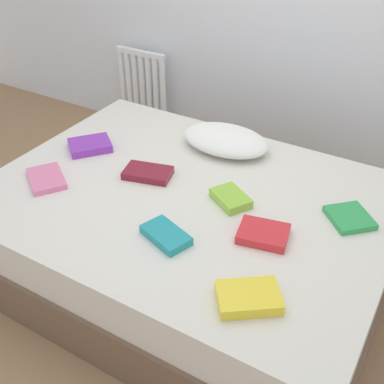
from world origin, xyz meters
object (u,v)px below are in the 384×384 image
object	(u,v)px
textbook_maroon	(148,173)
textbook_green	(350,218)
textbook_pink	(46,179)
textbook_purple	(90,145)
pillow	(226,140)
radiator	(142,87)
textbook_yellow	(249,298)
bed	(187,233)
textbook_lime	(231,198)
textbook_red	(263,234)
textbook_teal	(166,235)

from	to	relation	value
textbook_maroon	textbook_green	size ratio (longest dim) A/B	1.25
textbook_pink	textbook_purple	bearing A→B (deg)	128.41
pillow	radiator	bearing A→B (deg)	147.03
textbook_yellow	textbook_green	size ratio (longest dim) A/B	1.20
bed	radiator	xyz separation A→B (m)	(-1.13, 1.20, 0.14)
radiator	pillow	world-z (taller)	radiator
bed	textbook_yellow	distance (m)	0.79
textbook_lime	textbook_yellow	xyz separation A→B (m)	(0.34, -0.53, 0.00)
pillow	textbook_purple	bearing A→B (deg)	-149.24
textbook_lime	textbook_red	distance (m)	0.29
pillow	textbook_green	distance (m)	0.84
textbook_teal	textbook_maroon	xyz separation A→B (m)	(-0.36, 0.37, -0.00)
bed	textbook_teal	world-z (taller)	textbook_teal
bed	textbook_green	distance (m)	0.82
textbook_pink	textbook_lime	bearing A→B (deg)	54.00
bed	textbook_teal	xyz separation A→B (m)	(0.10, -0.34, 0.27)
textbook_yellow	textbook_maroon	size ratio (longest dim) A/B	0.96
textbook_maroon	textbook_green	xyz separation A→B (m)	(1.00, 0.16, -0.00)
pillow	textbook_yellow	world-z (taller)	pillow
bed	pillow	xyz separation A→B (m)	(-0.04, 0.49, 0.31)
bed	textbook_lime	bearing A→B (deg)	12.32
textbook_green	pillow	bearing A→B (deg)	-154.33
bed	pillow	world-z (taller)	pillow
textbook_yellow	textbook_pink	bearing A→B (deg)	133.85
textbook_purple	textbook_red	world-z (taller)	textbook_purple
textbook_lime	textbook_teal	bearing A→B (deg)	-76.01
textbook_pink	textbook_teal	bearing A→B (deg)	29.45
textbook_pink	textbook_maroon	bearing A→B (deg)	70.35
pillow	textbook_lime	xyz separation A→B (m)	(0.26, -0.44, -0.04)
textbook_pink	textbook_green	xyz separation A→B (m)	(1.42, 0.47, 0.00)
textbook_maroon	textbook_purple	bearing A→B (deg)	156.76
bed	textbook_lime	distance (m)	0.35
textbook_pink	radiator	bearing A→B (deg)	141.69
textbook_lime	pillow	bearing A→B (deg)	151.26
pillow	textbook_red	bearing A→B (deg)	-50.55
radiator	textbook_purple	bearing A→B (deg)	-68.61
textbook_purple	textbook_maroon	world-z (taller)	textbook_purple
bed	textbook_maroon	world-z (taller)	textbook_maroon
textbook_teal	textbook_purple	distance (m)	0.91
textbook_pink	textbook_red	world-z (taller)	textbook_red
textbook_pink	textbook_maroon	size ratio (longest dim) A/B	1.00
radiator	textbook_purple	xyz separation A→B (m)	(0.43, -1.10, 0.13)
textbook_teal	textbook_maroon	bearing A→B (deg)	153.07
textbook_pink	textbook_maroon	distance (m)	0.52
textbook_pink	textbook_lime	distance (m)	0.95
radiator	textbook_yellow	world-z (taller)	radiator
textbook_purple	textbook_lime	bearing A→B (deg)	-53.90
textbook_teal	textbook_red	world-z (taller)	textbook_red
textbook_yellow	textbook_maroon	distance (m)	0.97
radiator	pillow	distance (m)	1.31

